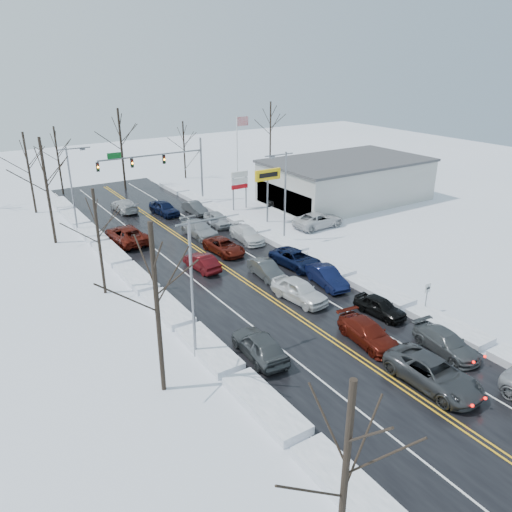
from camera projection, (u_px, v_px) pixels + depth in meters
ground at (271, 299)px, 38.76m from camera, size 160.00×160.00×0.00m
road_surface at (257, 289)px, 40.31m from camera, size 14.00×84.00×0.01m
snow_bank_left at (170, 314)px, 36.49m from camera, size 1.91×72.00×0.53m
snow_bank_right at (329, 269)px, 44.14m from camera, size 1.91×72.00×0.53m
traffic_signal_mast at (164, 163)px, 60.20m from camera, size 13.28×0.39×8.00m
tires_plus_sign at (268, 178)px, 54.61m from camera, size 3.20×0.34×6.00m
used_vehicles_sign at (240, 182)px, 59.91m from camera, size 2.20×0.22×4.65m
speed_limit_sign at (427, 293)px, 36.05m from camera, size 0.55×0.09×2.35m
flagpole at (238, 147)px, 67.50m from camera, size 1.87×1.20×10.00m
dealership_building at (346, 180)px, 63.83m from camera, size 20.40×12.40×5.30m
streetlight_ne at (284, 190)px, 48.72m from camera, size 3.20×0.25×9.00m
streetlight_sw at (195, 279)px, 29.47m from camera, size 3.20×0.25×9.00m
streetlight_nw at (73, 183)px, 51.25m from camera, size 3.20×0.25×9.00m
tree_left_a at (347, 453)px, 15.30m from camera, size 3.60×3.60×9.00m
tree_left_b at (155, 277)px, 25.67m from camera, size 4.00×4.00×10.00m
tree_left_c at (97, 222)px, 37.46m from camera, size 3.40×3.40×8.50m
tree_left_d at (44, 171)px, 47.47m from camera, size 4.20×4.20×10.50m
tree_left_e at (27, 157)px, 57.27m from camera, size 3.80×3.80×9.50m
tree_far_b at (56, 147)px, 65.26m from camera, size 3.60×3.60×9.00m
tree_far_c at (120, 134)px, 67.20m from camera, size 4.40×4.40×11.00m
tree_far_d at (184, 139)px, 74.06m from camera, size 3.40×3.40×8.50m
tree_far_e at (270, 121)px, 81.98m from camera, size 4.20×4.20×10.50m
queued_car_2 at (432, 385)px, 28.63m from camera, size 2.71×5.83×1.62m
queued_car_3 at (367, 342)px, 32.89m from camera, size 2.55×5.13×1.43m
queued_car_4 at (299, 300)px, 38.49m from camera, size 2.57×5.18×1.70m
queued_car_5 at (266, 277)px, 42.47m from camera, size 1.81×4.39×1.41m
queued_car_6 at (224, 253)px, 47.61m from camera, size 2.58×5.06×1.37m
queued_car_7 at (200, 236)px, 52.09m from camera, size 2.41×5.46×1.56m
queued_car_8 at (165, 215)px, 58.98m from camera, size 2.48×4.97×1.63m
queued_car_11 at (445, 352)px, 31.84m from camera, size 2.39×4.88×1.37m
queued_car_12 at (379, 315)px, 36.34m from camera, size 2.01×4.19×1.38m
queued_car_13 at (326, 285)px, 41.01m from camera, size 2.23×4.80×1.52m
queued_car_14 at (296, 267)px, 44.57m from camera, size 3.03×5.58×1.48m
queued_car_15 at (247, 241)px, 50.73m from camera, size 2.39×5.17×1.46m
queued_car_16 at (218, 226)px, 55.19m from camera, size 1.95×4.46×1.49m
queued_car_17 at (195, 213)px, 59.46m from camera, size 1.67×4.20×1.36m
oncoming_car_0 at (202, 269)px, 44.00m from camera, size 1.81×4.44×1.43m
oncoming_car_1 at (127, 242)px, 50.28m from camera, size 3.15×6.31×1.72m
oncoming_car_2 at (125, 211)px, 60.20m from camera, size 2.25×5.21×1.49m
oncoming_car_3 at (260, 356)px, 31.35m from camera, size 2.36×5.05×1.67m
parked_car_0 at (318, 227)px, 54.78m from camera, size 5.96×2.82×1.64m
parked_car_1 at (306, 211)px, 60.50m from camera, size 2.79×5.44×1.51m
parked_car_2 at (270, 204)px, 63.35m from camera, size 2.33×4.94×1.63m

